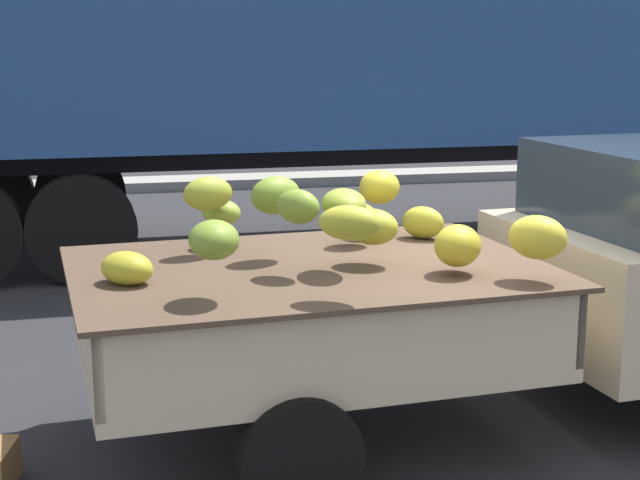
{
  "coord_description": "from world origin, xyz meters",
  "views": [
    {
      "loc": [
        -2.29,
        -5.6,
        2.36
      ],
      "look_at": [
        -0.96,
        0.2,
        1.11
      ],
      "focal_mm": 53.6,
      "sensor_mm": 36.0,
      "label": 1
    }
  ],
  "objects": [
    {
      "name": "pickup_truck",
      "position": [
        0.71,
        -0.21,
        0.89
      ],
      "size": [
        4.89,
        2.22,
        1.7
      ],
      "rotation": [
        0.0,
        0.0,
        0.08
      ],
      "color": "#CCB793",
      "rests_on": "ground"
    },
    {
      "name": "semi_trailer",
      "position": [
        0.98,
        5.17,
        2.54
      ],
      "size": [
        12.05,
        2.83,
        3.95
      ],
      "rotation": [
        0.0,
        0.0,
        0.02
      ],
      "color": "navy",
      "rests_on": "ground"
    },
    {
      "name": "curb_strip",
      "position": [
        0.0,
        9.91,
        0.08
      ],
      "size": [
        80.0,
        0.8,
        0.16
      ],
      "primitive_type": "cube",
      "color": "gray",
      "rests_on": "ground"
    },
    {
      "name": "ground",
      "position": [
        0.0,
        0.0,
        0.0
      ],
      "size": [
        220.0,
        220.0,
        0.0
      ],
      "primitive_type": "plane",
      "color": "#28282B"
    }
  ]
}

